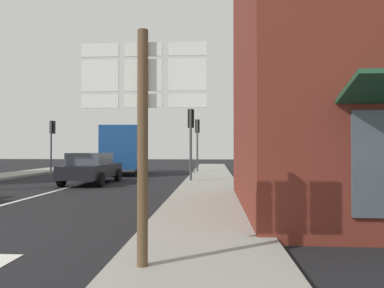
{
  "coord_description": "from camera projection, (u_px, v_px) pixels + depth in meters",
  "views": [
    {
      "loc": [
        6.17,
        -5.12,
        1.65
      ],
      "look_at": [
        5.22,
        10.3,
        1.87
      ],
      "focal_mm": 32.38,
      "sensor_mm": 36.0,
      "label": 1
    }
  ],
  "objects": [
    {
      "name": "sidewalk_right",
      "position": [
        209.0,
        191.0,
        13.08
      ],
      "size": [
        2.46,
        44.0,
        0.14
      ],
      "primitive_type": "cube",
      "color": "gray",
      "rests_on": "ground"
    },
    {
      "name": "sedan_far",
      "position": [
        91.0,
        168.0,
        16.37
      ],
      "size": [
        2.0,
        4.21,
        1.47
      ],
      "color": "black",
      "rests_on": "ground"
    },
    {
      "name": "traffic_light_near_right",
      "position": [
        191.0,
        128.0,
        16.81
      ],
      "size": [
        0.3,
        0.49,
        3.59
      ],
      "color": "#47474C",
      "rests_on": "ground"
    },
    {
      "name": "lane_centre_stripe",
      "position": [
        27.0,
        199.0,
        11.46
      ],
      "size": [
        0.16,
        12.0,
        0.01
      ],
      "primitive_type": "cube",
      "color": "silver",
      "rests_on": "ground"
    },
    {
      "name": "delivery_truck",
      "position": [
        125.0,
        149.0,
        22.26
      ],
      "size": [
        2.82,
        5.16,
        3.05
      ],
      "color": "#19478C",
      "rests_on": "ground"
    },
    {
      "name": "traffic_light_far_left",
      "position": [
        52.0,
        134.0,
        24.15
      ],
      "size": [
        0.3,
        0.49,
        3.62
      ],
      "color": "#47474C",
      "rests_on": "ground"
    },
    {
      "name": "ground_plane",
      "position": [
        75.0,
        186.0,
        15.45
      ],
      "size": [
        80.0,
        80.0,
        0.0
      ],
      "primitive_type": "plane",
      "color": "black"
    },
    {
      "name": "traffic_light_far_right",
      "position": [
        197.0,
        133.0,
        23.65
      ],
      "size": [
        0.3,
        0.49,
        3.67
      ],
      "color": "#47474C",
      "rests_on": "ground"
    },
    {
      "name": "route_sign_post",
      "position": [
        143.0,
        122.0,
        4.51
      ],
      "size": [
        1.66,
        0.14,
        3.2
      ],
      "color": "brown",
      "rests_on": "ground"
    }
  ]
}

